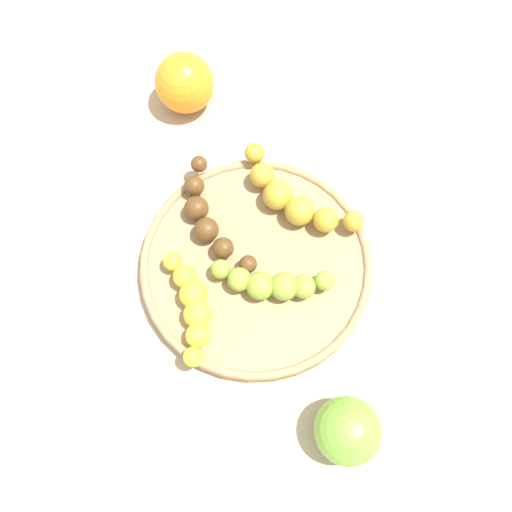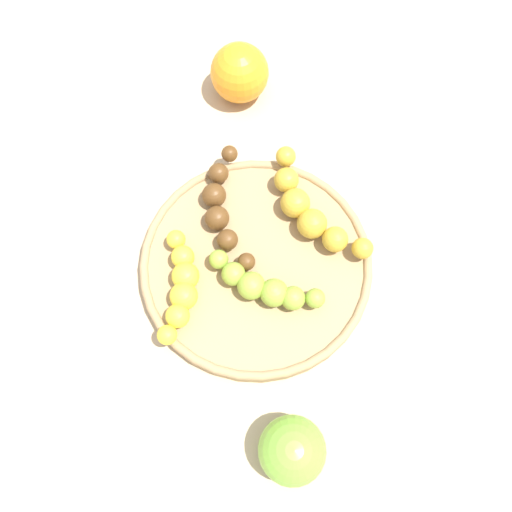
{
  "view_description": "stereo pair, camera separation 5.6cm",
  "coord_description": "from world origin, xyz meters",
  "px_view_note": "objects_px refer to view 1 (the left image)",
  "views": [
    {
      "loc": [
        0.15,
        -0.13,
        0.57
      ],
      "look_at": [
        0.0,
        0.0,
        0.04
      ],
      "focal_mm": 35.49,
      "sensor_mm": 36.0,
      "label": 1
    },
    {
      "loc": [
        0.18,
        -0.08,
        0.57
      ],
      "look_at": [
        0.0,
        0.0,
        0.04
      ],
      "focal_mm": 35.49,
      "sensor_mm": 36.0,
      "label": 2
    }
  ],
  "objects_px": {
    "fruit_bowl": "(256,264)",
    "banana_spotted": "(293,198)",
    "apple_green": "(347,431)",
    "banana_green": "(271,284)",
    "banana_yellow": "(192,305)",
    "banana_overripe": "(207,217)",
    "orange_fruit": "(185,83)"
  },
  "relations": [
    {
      "from": "fruit_bowl",
      "to": "banana_green",
      "type": "bearing_deg",
      "value": -13.28
    },
    {
      "from": "banana_green",
      "to": "banana_spotted",
      "type": "bearing_deg",
      "value": 172.73
    },
    {
      "from": "fruit_bowl",
      "to": "banana_spotted",
      "type": "bearing_deg",
      "value": 107.95
    },
    {
      "from": "banana_overripe",
      "to": "banana_yellow",
      "type": "bearing_deg",
      "value": 58.6
    },
    {
      "from": "orange_fruit",
      "to": "apple_green",
      "type": "height_order",
      "value": "orange_fruit"
    },
    {
      "from": "fruit_bowl",
      "to": "banana_spotted",
      "type": "relative_size",
      "value": 1.6
    },
    {
      "from": "banana_overripe",
      "to": "orange_fruit",
      "type": "height_order",
      "value": "orange_fruit"
    },
    {
      "from": "banana_spotted",
      "to": "apple_green",
      "type": "distance_m",
      "value": 0.26
    },
    {
      "from": "banana_spotted",
      "to": "banana_yellow",
      "type": "xyz_separation_m",
      "value": [
        0.02,
        -0.17,
        -0.0
      ]
    },
    {
      "from": "banana_yellow",
      "to": "banana_green",
      "type": "bearing_deg",
      "value": 1.14
    },
    {
      "from": "fruit_bowl",
      "to": "apple_green",
      "type": "bearing_deg",
      "value": -15.29
    },
    {
      "from": "banana_spotted",
      "to": "fruit_bowl",
      "type": "bearing_deg",
      "value": 8.06
    },
    {
      "from": "orange_fruit",
      "to": "apple_green",
      "type": "distance_m",
      "value": 0.46
    },
    {
      "from": "banana_spotted",
      "to": "banana_yellow",
      "type": "bearing_deg",
      "value": -2.68
    },
    {
      "from": "orange_fruit",
      "to": "apple_green",
      "type": "xyz_separation_m",
      "value": [
        0.44,
        -0.14,
        -0.0
      ]
    },
    {
      "from": "fruit_bowl",
      "to": "banana_green",
      "type": "relative_size",
      "value": 2.48
    },
    {
      "from": "fruit_bowl",
      "to": "banana_overripe",
      "type": "distance_m",
      "value": 0.08
    },
    {
      "from": "fruit_bowl",
      "to": "banana_overripe",
      "type": "xyz_separation_m",
      "value": [
        -0.08,
        -0.01,
        0.02
      ]
    },
    {
      "from": "banana_green",
      "to": "banana_overripe",
      "type": "bearing_deg",
      "value": -131.25
    },
    {
      "from": "banana_green",
      "to": "banana_overripe",
      "type": "xyz_separation_m",
      "value": [
        -0.11,
        -0.0,
        -0.0
      ]
    },
    {
      "from": "banana_spotted",
      "to": "orange_fruit",
      "type": "height_order",
      "value": "orange_fruit"
    },
    {
      "from": "banana_green",
      "to": "banana_yellow",
      "type": "xyz_separation_m",
      "value": [
        -0.04,
        -0.08,
        -0.0
      ]
    },
    {
      "from": "banana_overripe",
      "to": "banana_green",
      "type": "bearing_deg",
      "value": 107.49
    },
    {
      "from": "fruit_bowl",
      "to": "orange_fruit",
      "type": "bearing_deg",
      "value": 159.56
    },
    {
      "from": "fruit_bowl",
      "to": "apple_green",
      "type": "height_order",
      "value": "apple_green"
    },
    {
      "from": "fruit_bowl",
      "to": "orange_fruit",
      "type": "height_order",
      "value": "orange_fruit"
    },
    {
      "from": "fruit_bowl",
      "to": "orange_fruit",
      "type": "relative_size",
      "value": 3.54
    },
    {
      "from": "banana_yellow",
      "to": "apple_green",
      "type": "relative_size",
      "value": 1.76
    },
    {
      "from": "banana_green",
      "to": "banana_overripe",
      "type": "distance_m",
      "value": 0.11
    },
    {
      "from": "banana_yellow",
      "to": "orange_fruit",
      "type": "distance_m",
      "value": 0.29
    },
    {
      "from": "fruit_bowl",
      "to": "banana_spotted",
      "type": "xyz_separation_m",
      "value": [
        -0.03,
        0.08,
        0.02
      ]
    },
    {
      "from": "banana_overripe",
      "to": "orange_fruit",
      "type": "xyz_separation_m",
      "value": [
        -0.16,
        0.1,
        0.0
      ]
    }
  ]
}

